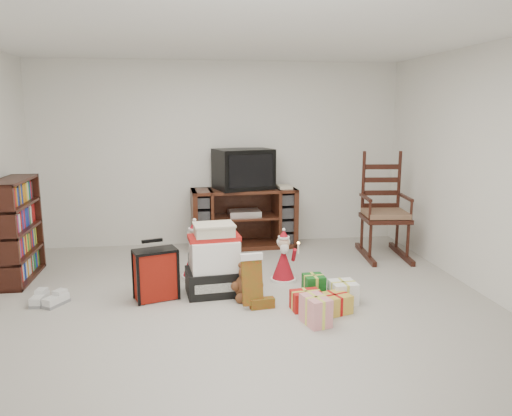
{
  "coord_description": "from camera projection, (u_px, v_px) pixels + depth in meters",
  "views": [
    {
      "loc": [
        -0.45,
        -4.38,
        1.84
      ],
      "look_at": [
        0.24,
        0.6,
        0.86
      ],
      "focal_mm": 35.0,
      "sensor_mm": 36.0,
      "label": 1
    }
  ],
  "objects": [
    {
      "name": "room",
      "position": [
        238.0,
        179.0,
        4.43
      ],
      "size": [
        5.01,
        5.01,
        2.51
      ],
      "color": "beige",
      "rests_on": "ground"
    },
    {
      "name": "tv_stand",
      "position": [
        244.0,
        218.0,
        6.79
      ],
      "size": [
        1.43,
        0.58,
        0.8
      ],
      "rotation": [
        0.0,
        0.0,
        0.05
      ],
      "color": "#482214",
      "rests_on": "floor"
    },
    {
      "name": "bookshelf",
      "position": [
        16.0,
        232.0,
        5.45
      ],
      "size": [
        0.31,
        0.92,
        1.12
      ],
      "color": "#33140E",
      "rests_on": "floor"
    },
    {
      "name": "rocking_chair",
      "position": [
        383.0,
        219.0,
        6.38
      ],
      "size": [
        0.64,
        0.97,
        1.38
      ],
      "rotation": [
        0.0,
        0.0,
        -0.1
      ],
      "color": "#33140E",
      "rests_on": "floor"
    },
    {
      "name": "gift_pile",
      "position": [
        215.0,
        264.0,
        5.05
      ],
      "size": [
        0.61,
        0.47,
        0.71
      ],
      "rotation": [
        0.0,
        0.0,
        0.1
      ],
      "color": "black",
      "rests_on": "floor"
    },
    {
      "name": "red_suitcase",
      "position": [
        156.0,
        274.0,
        4.9
      ],
      "size": [
        0.44,
        0.32,
        0.6
      ],
      "rotation": [
        0.0,
        0.0,
        0.32
      ],
      "color": "maroon",
      "rests_on": "floor"
    },
    {
      "name": "stocking",
      "position": [
        252.0,
        281.0,
        4.69
      ],
      "size": [
        0.26,
        0.14,
        0.54
      ],
      "primitive_type": null,
      "rotation": [
        0.0,
        0.0,
        0.13
      ],
      "color": "#0B661B",
      "rests_on": "floor"
    },
    {
      "name": "teddy_bear",
      "position": [
        247.0,
        283.0,
        4.94
      ],
      "size": [
        0.25,
        0.22,
        0.37
      ],
      "color": "brown",
      "rests_on": "floor"
    },
    {
      "name": "santa_figurine",
      "position": [
        283.0,
        262.0,
        5.43
      ],
      "size": [
        0.28,
        0.27,
        0.58
      ],
      "color": "maroon",
      "rests_on": "floor"
    },
    {
      "name": "mrs_claus_figurine",
      "position": [
        195.0,
        256.0,
        5.52
      ],
      "size": [
        0.33,
        0.31,
        0.67
      ],
      "color": "maroon",
      "rests_on": "floor"
    },
    {
      "name": "sneaker_pair",
      "position": [
        48.0,
        300.0,
        4.81
      ],
      "size": [
        0.36,
        0.29,
        0.09
      ],
      "rotation": [
        0.0,
        0.0,
        -0.29
      ],
      "color": "silver",
      "rests_on": "floor"
    },
    {
      "name": "gift_cluster",
      "position": [
        321.0,
        297.0,
        4.69
      ],
      "size": [
        0.7,
        0.79,
        0.24
      ],
      "color": "#B11714",
      "rests_on": "floor"
    },
    {
      "name": "crt_television",
      "position": [
        243.0,
        169.0,
        6.67
      ],
      "size": [
        0.84,
        0.71,
        0.54
      ],
      "rotation": [
        0.0,
        0.0,
        0.29
      ],
      "color": "black",
      "rests_on": "tv_stand"
    }
  ]
}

